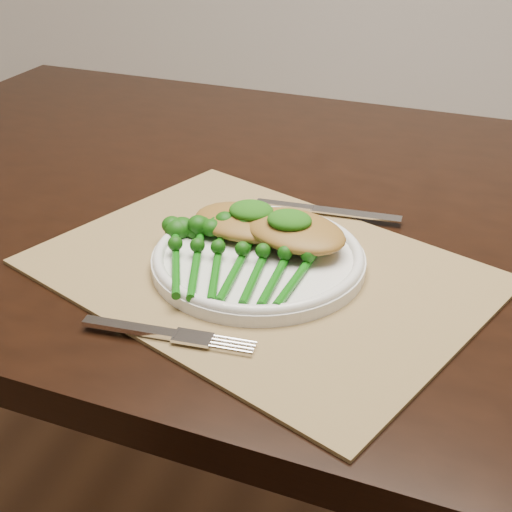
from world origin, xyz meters
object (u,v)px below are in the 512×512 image
(chicken_fillet_left, at_px, (246,222))
(dining_table, at_px, (323,418))
(dinner_plate, at_px, (259,258))
(broccolini_bundle, at_px, (238,266))
(placemat, at_px, (260,271))

(chicken_fillet_left, bearing_deg, dining_table, 67.50)
(dinner_plate, height_order, chicken_fillet_left, chicken_fillet_left)
(broccolini_bundle, bearing_deg, placemat, 56.07)
(broccolini_bundle, bearing_deg, dinner_plate, 64.37)
(chicken_fillet_left, bearing_deg, broccolini_bundle, -69.72)
(placemat, relative_size, broccolini_bundle, 2.41)
(placemat, xyz_separation_m, chicken_fillet_left, (-0.03, 0.06, 0.03))
(chicken_fillet_left, bearing_deg, dinner_plate, -50.16)
(chicken_fillet_left, xyz_separation_m, broccolini_bundle, (0.02, -0.09, -0.01))
(dinner_plate, xyz_separation_m, chicken_fillet_left, (-0.03, 0.05, 0.02))
(placemat, height_order, dinner_plate, dinner_plate)
(placemat, bearing_deg, dinner_plate, 141.52)
(broccolini_bundle, bearing_deg, dining_table, 66.92)
(chicken_fillet_left, distance_m, broccolini_bundle, 0.09)
(placemat, bearing_deg, chicken_fillet_left, 144.19)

